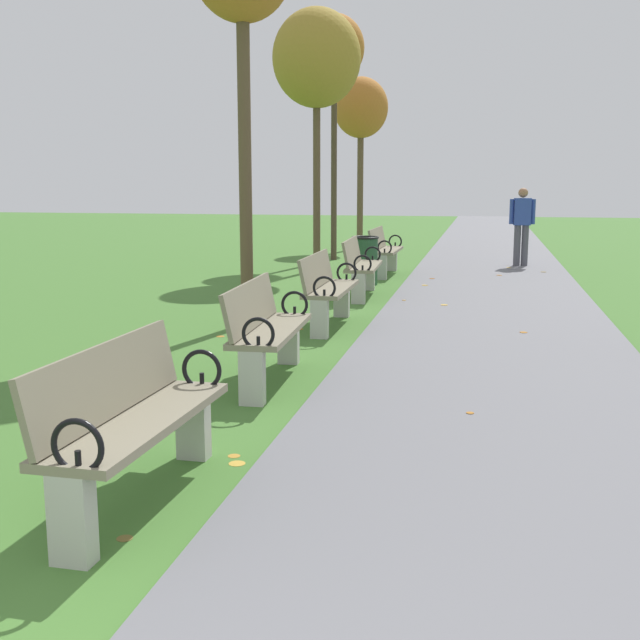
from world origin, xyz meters
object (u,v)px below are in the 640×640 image
tree_2 (317,60)px  park_bench_3 (266,329)px  park_bench_6 (384,250)px  park_bench_5 (361,266)px  park_bench_2 (132,419)px  tree_4 (361,110)px  pedestrian_walking (522,222)px  park_bench_4 (327,288)px  trash_bin (365,260)px  tree_3 (334,51)px

tree_2 → park_bench_3: bearing=-80.8°
park_bench_6 → tree_2: tree_2 is taller
park_bench_5 → tree_2: 5.17m
park_bench_5 → park_bench_6: size_ratio=1.01×
park_bench_6 → tree_2: bearing=160.6°
park_bench_2 → park_bench_5: size_ratio=1.00×
tree_4 → park_bench_6: bearing=-76.6°
park_bench_6 → pedestrian_walking: 3.39m
park_bench_4 → tree_4: size_ratio=0.36×
park_bench_6 → trash_bin: bearing=-95.7°
tree_2 → pedestrian_walking: bearing=21.6°
tree_2 → trash_bin: tree_2 is taller
park_bench_3 → pedestrian_walking: pedestrian_walking is taller
park_bench_3 → park_bench_5: (-0.00, 5.43, 0.00)m
park_bench_4 → tree_3: (-1.50, 8.28, 4.10)m
park_bench_4 → trash_bin: size_ratio=1.91×
park_bench_5 → tree_2: (-1.43, 3.42, 3.61)m
park_bench_6 → pedestrian_walking: bearing=38.7°
tree_2 → trash_bin: 4.36m
park_bench_3 → tree_4: 14.72m
park_bench_2 → trash_bin: bearing=90.9°
pedestrian_walking → park_bench_4: bearing=-108.9°
tree_2 → pedestrian_walking: 5.39m
tree_2 → tree_4: tree_2 is taller
park_bench_3 → park_bench_6: size_ratio=1.01×
pedestrian_walking → trash_bin: pedestrian_walking is taller
park_bench_6 → tree_3: size_ratio=0.30×
park_bench_6 → tree_2: size_ratio=0.32×
park_bench_6 → tree_4: 6.88m
tree_4 → tree_2: bearing=-90.1°
park_bench_3 → tree_2: tree_2 is taller
park_bench_6 → park_bench_2: bearing=-90.0°
park_bench_6 → tree_2: 3.91m
park_bench_2 → park_bench_4: size_ratio=1.01×
park_bench_3 → park_bench_5: 5.43m
tree_3 → pedestrian_walking: tree_3 is taller
tree_3 → tree_2: bearing=-88.0°
park_bench_3 → tree_4: bearing=95.6°
pedestrian_walking → tree_4: bearing=136.3°
park_bench_4 → tree_2: (-1.43, 6.07, 3.61)m
park_bench_2 → park_bench_6: (-0.00, 11.10, 0.00)m
park_bench_2 → pedestrian_walking: pedestrian_walking is taller
park_bench_3 → pedestrian_walking: size_ratio=1.00×
park_bench_3 → tree_3: 11.90m
park_bench_6 → tree_2: (-1.43, 0.50, 3.61)m
tree_2 → trash_bin: size_ratio=6.03×
park_bench_4 → park_bench_5: (0.00, 2.65, 0.00)m
tree_4 → trash_bin: bearing=-80.3°
park_bench_3 → park_bench_6: same height
park_bench_2 → tree_4: 17.40m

